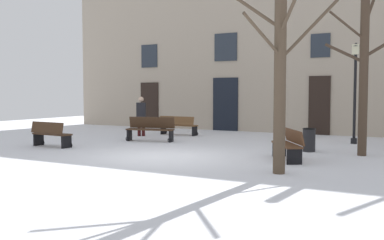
% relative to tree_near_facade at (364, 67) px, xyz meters
% --- Properties ---
extents(ground_plane, '(35.34, 35.34, 0.00)m').
position_rel_tree_near_facade_xyz_m(ground_plane, '(-5.03, -3.00, -2.57)').
color(ground_plane, white).
extents(building_facade, '(22.09, 0.60, 8.29)m').
position_rel_tree_near_facade_xyz_m(building_facade, '(-5.02, 6.07, 1.62)').
color(building_facade, tan).
rests_on(building_facade, ground).
extents(tree_near_facade, '(2.62, 1.89, 5.01)m').
position_rel_tree_near_facade_xyz_m(tree_near_facade, '(0.00, 0.00, 0.00)').
color(tree_near_facade, '#423326').
rests_on(tree_near_facade, ground).
extents(tree_right_of_center, '(2.35, 1.86, 5.45)m').
position_rel_tree_near_facade_xyz_m(tree_right_of_center, '(-1.27, -4.01, -0.06)').
color(tree_right_of_center, '#4C3D2D').
rests_on(tree_right_of_center, ground).
extents(streetlamp, '(0.30, 0.30, 3.63)m').
position_rel_tree_near_facade_xyz_m(streetlamp, '(-0.67, 3.01, -0.35)').
color(streetlamp, black).
rests_on(streetlamp, ground).
extents(litter_bin, '(0.41, 0.41, 0.73)m').
position_rel_tree_near_facade_xyz_m(litter_bin, '(-1.59, 0.12, -2.20)').
color(litter_bin, black).
rests_on(litter_bin, ground).
extents(bench_back_to_back_left, '(1.26, 1.62, 0.85)m').
position_rel_tree_near_facade_xyz_m(bench_back_to_back_left, '(-1.66, -1.93, -2.14)').
color(bench_back_to_back_left, '#51331E').
rests_on(bench_back_to_back_left, ground).
extents(bench_near_lamp, '(1.89, 0.83, 0.92)m').
position_rel_tree_near_facade_xyz_m(bench_near_lamp, '(-7.60, 0.21, -2.10)').
color(bench_near_lamp, '#3D2819').
rests_on(bench_near_lamp, ground).
extents(bench_back_to_back_right, '(1.77, 0.50, 0.83)m').
position_rel_tree_near_facade_xyz_m(bench_back_to_back_right, '(-7.90, 2.81, -2.14)').
color(bench_back_to_back_right, brown).
rests_on(bench_back_to_back_right, ground).
extents(bench_near_center_tree, '(1.58, 0.59, 0.86)m').
position_rel_tree_near_facade_xyz_m(bench_near_center_tree, '(-9.59, -2.87, -2.14)').
color(bench_near_center_tree, '#3D2819').
rests_on(bench_near_center_tree, ground).
extents(person_strolling, '(0.44, 0.36, 1.67)m').
position_rel_tree_near_facade_xyz_m(person_strolling, '(-9.06, 1.70, -1.65)').
color(person_strolling, '#350F0F').
rests_on(person_strolling, ground).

